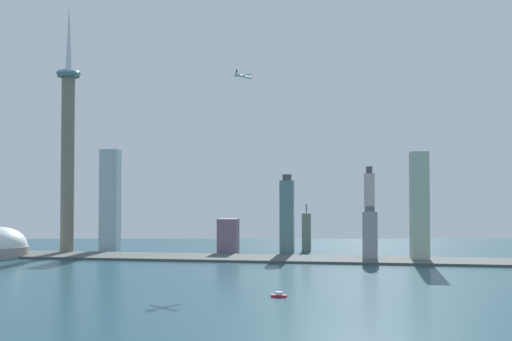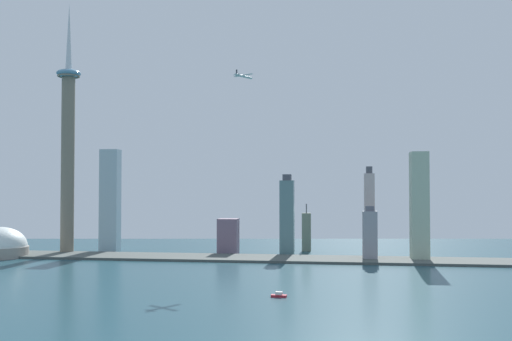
{
  "view_description": "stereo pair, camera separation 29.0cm",
  "coord_description": "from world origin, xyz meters",
  "px_view_note": "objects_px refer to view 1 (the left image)",
  "views": [
    {
      "loc": [
        91.3,
        -158.1,
        87.67
      ],
      "look_at": [
        -2.57,
        530.56,
        109.05
      ],
      "focal_mm": 40.47,
      "sensor_mm": 36.0,
      "label": 1
    },
    {
      "loc": [
        91.59,
        -158.07,
        87.67
      ],
      "look_at": [
        -2.57,
        530.56,
        109.05
      ],
      "focal_mm": 40.47,
      "sensor_mm": 36.0,
      "label": 2
    }
  ],
  "objects_px": {
    "boat_2": "(279,295)",
    "airplane": "(244,76)",
    "skyscraper_3": "(110,200)",
    "skyscraper_2": "(419,206)",
    "observation_tower": "(68,141)",
    "skyscraper_0": "(228,236)",
    "skyscraper_5": "(369,213)",
    "skyscraper_6": "(287,216)",
    "skyscraper_1": "(370,235)",
    "skyscraper_4": "(306,232)"
  },
  "relations": [
    {
      "from": "boat_2",
      "to": "airplane",
      "type": "distance_m",
      "value": 328.31
    },
    {
      "from": "skyscraper_3",
      "to": "airplane",
      "type": "xyz_separation_m",
      "value": [
        202.0,
        -77.96,
        154.43
      ]
    },
    {
      "from": "skyscraper_2",
      "to": "boat_2",
      "type": "height_order",
      "value": "skyscraper_2"
    },
    {
      "from": "boat_2",
      "to": "observation_tower",
      "type": "bearing_deg",
      "value": 143.29
    },
    {
      "from": "skyscraper_0",
      "to": "skyscraper_5",
      "type": "distance_m",
      "value": 188.3
    },
    {
      "from": "observation_tower",
      "to": "airplane",
      "type": "xyz_separation_m",
      "value": [
        245.86,
        -37.59,
        74.29
      ]
    },
    {
      "from": "skyscraper_3",
      "to": "boat_2",
      "type": "bearing_deg",
      "value": -49.12
    },
    {
      "from": "skyscraper_2",
      "to": "skyscraper_6",
      "type": "relative_size",
      "value": 1.24
    },
    {
      "from": "skyscraper_0",
      "to": "skyscraper_1",
      "type": "distance_m",
      "value": 189.75
    },
    {
      "from": "skyscraper_5",
      "to": "skyscraper_4",
      "type": "bearing_deg",
      "value": 148.52
    },
    {
      "from": "skyscraper_5",
      "to": "skyscraper_6",
      "type": "relative_size",
      "value": 1.09
    },
    {
      "from": "skyscraper_0",
      "to": "skyscraper_6",
      "type": "xyz_separation_m",
      "value": [
        79.13,
        -2.14,
        26.97
      ]
    },
    {
      "from": "skyscraper_0",
      "to": "airplane",
      "type": "relative_size",
      "value": 1.69
    },
    {
      "from": "boat_2",
      "to": "skyscraper_2",
      "type": "bearing_deg",
      "value": 64.16
    },
    {
      "from": "skyscraper_5",
      "to": "boat_2",
      "type": "xyz_separation_m",
      "value": [
        -89.15,
        -293.24,
        -53.5
      ]
    },
    {
      "from": "skyscraper_1",
      "to": "skyscraper_5",
      "type": "distance_m",
      "value": 51.84
    },
    {
      "from": "observation_tower",
      "to": "skyscraper_4",
      "type": "height_order",
      "value": "observation_tower"
    },
    {
      "from": "skyscraper_5",
      "to": "skyscraper_1",
      "type": "bearing_deg",
      "value": -92.75
    },
    {
      "from": "boat_2",
      "to": "skyscraper_6",
      "type": "bearing_deg",
      "value": 97.46
    },
    {
      "from": "airplane",
      "to": "skyscraper_6",
      "type": "bearing_deg",
      "value": -5.23
    },
    {
      "from": "observation_tower",
      "to": "boat_2",
      "type": "bearing_deg",
      "value": -40.79
    },
    {
      "from": "observation_tower",
      "to": "skyscraper_1",
      "type": "height_order",
      "value": "observation_tower"
    },
    {
      "from": "observation_tower",
      "to": "skyscraper_2",
      "type": "height_order",
      "value": "observation_tower"
    },
    {
      "from": "skyscraper_3",
      "to": "boat_2",
      "type": "relative_size",
      "value": 11.07
    },
    {
      "from": "skyscraper_2",
      "to": "skyscraper_4",
      "type": "distance_m",
      "value": 171.75
    },
    {
      "from": "skyscraper_4",
      "to": "boat_2",
      "type": "distance_m",
      "value": 345.4
    },
    {
      "from": "skyscraper_0",
      "to": "skyscraper_1",
      "type": "height_order",
      "value": "skyscraper_1"
    },
    {
      "from": "skyscraper_2",
      "to": "skyscraper_6",
      "type": "height_order",
      "value": "skyscraper_2"
    },
    {
      "from": "skyscraper_6",
      "to": "boat_2",
      "type": "xyz_separation_m",
      "value": [
        17.34,
        -293.2,
        -48.88
      ]
    },
    {
      "from": "skyscraper_4",
      "to": "skyscraper_2",
      "type": "bearing_deg",
      "value": -32.52
    },
    {
      "from": "skyscraper_0",
      "to": "skyscraper_6",
      "type": "distance_m",
      "value": 83.63
    },
    {
      "from": "observation_tower",
      "to": "skyscraper_6",
      "type": "height_order",
      "value": "observation_tower"
    },
    {
      "from": "airplane",
      "to": "skyscraper_2",
      "type": "bearing_deg",
      "value": -51.14
    },
    {
      "from": "skyscraper_3",
      "to": "airplane",
      "type": "relative_size",
      "value": 5.1
    },
    {
      "from": "skyscraper_2",
      "to": "boat_2",
      "type": "distance_m",
      "value": 300.67
    },
    {
      "from": "skyscraper_2",
      "to": "skyscraper_3",
      "type": "height_order",
      "value": "skyscraper_3"
    },
    {
      "from": "skyscraper_5",
      "to": "skyscraper_6",
      "type": "height_order",
      "value": "skyscraper_5"
    },
    {
      "from": "skyscraper_0",
      "to": "airplane",
      "type": "xyz_separation_m",
      "value": [
        30.97,
        -64.32,
        201.98
      ]
    },
    {
      "from": "observation_tower",
      "to": "airplane",
      "type": "bearing_deg",
      "value": -8.69
    },
    {
      "from": "skyscraper_3",
      "to": "skyscraper_4",
      "type": "relative_size",
      "value": 2.16
    },
    {
      "from": "skyscraper_3",
      "to": "skyscraper_6",
      "type": "height_order",
      "value": "skyscraper_3"
    },
    {
      "from": "skyscraper_3",
      "to": "skyscraper_2",
      "type": "bearing_deg",
      "value": -7.49
    },
    {
      "from": "skyscraper_1",
      "to": "boat_2",
      "type": "distance_m",
      "value": 263.82
    },
    {
      "from": "skyscraper_2",
      "to": "boat_2",
      "type": "bearing_deg",
      "value": -119.92
    },
    {
      "from": "skyscraper_1",
      "to": "skyscraper_6",
      "type": "xyz_separation_m",
      "value": [
        -104.29,
        45.87,
        19.36
      ]
    },
    {
      "from": "skyscraper_0",
      "to": "skyscraper_4",
      "type": "height_order",
      "value": "skyscraper_4"
    },
    {
      "from": "skyscraper_2",
      "to": "airplane",
      "type": "height_order",
      "value": "airplane"
    },
    {
      "from": "skyscraper_4",
      "to": "airplane",
      "type": "bearing_deg",
      "value": -122.05
    },
    {
      "from": "skyscraper_6",
      "to": "airplane",
      "type": "xyz_separation_m",
      "value": [
        -48.16,
        -62.18,
        175.01
      ]
    },
    {
      "from": "skyscraper_3",
      "to": "skyscraper_5",
      "type": "xyz_separation_m",
      "value": [
        356.65,
        -15.75,
        -15.97
      ]
    }
  ]
}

